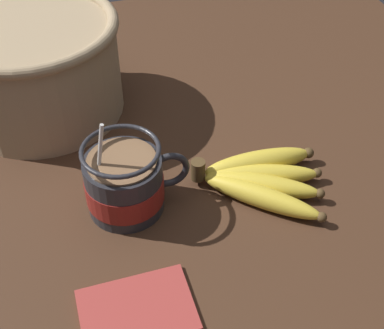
% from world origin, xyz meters
% --- Properties ---
extents(table, '(1.22, 1.22, 0.03)m').
position_xyz_m(table, '(0.00, 0.00, 0.01)').
color(table, '#422819').
rests_on(table, ground).
extents(coffee_mug, '(0.14, 0.10, 0.14)m').
position_xyz_m(coffee_mug, '(-0.04, 0.01, 0.07)').
color(coffee_mug, '#28282D').
rests_on(coffee_mug, table).
extents(banana_bunch, '(0.18, 0.15, 0.04)m').
position_xyz_m(banana_bunch, '(0.15, -0.01, 0.04)').
color(banana_bunch, '#4C381E').
rests_on(banana_bunch, table).
extents(woven_basket, '(0.27, 0.27, 0.16)m').
position_xyz_m(woven_basket, '(-0.12, 0.26, 0.11)').
color(woven_basket, tan).
rests_on(woven_basket, table).
extents(napkin, '(0.13, 0.09, 0.01)m').
position_xyz_m(napkin, '(-0.06, -0.15, 0.03)').
color(napkin, '#A33833').
rests_on(napkin, table).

